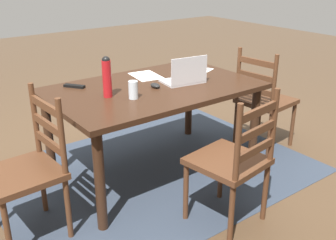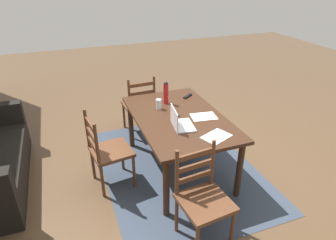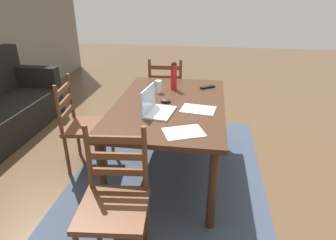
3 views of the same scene
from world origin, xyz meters
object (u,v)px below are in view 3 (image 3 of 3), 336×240
at_px(dining_table, 170,112).
at_px(water_bottle, 174,75).
at_px(laptop, 155,107).
at_px(computer_mouse, 166,101).
at_px(chair_far_head, 84,125).
at_px(drinking_glass, 158,87).
at_px(chair_right_far, 166,93).
at_px(chair_left_far, 114,203).
at_px(tv_remote, 207,87).

xyz_separation_m(dining_table, water_bottle, (0.41, 0.01, 0.24)).
height_order(laptop, computer_mouse, laptop).
distance_m(chair_far_head, computer_mouse, 0.90).
height_order(water_bottle, computer_mouse, water_bottle).
height_order(drinking_glass, computer_mouse, drinking_glass).
bearing_deg(water_bottle, chair_right_far, 15.30).
relative_size(chair_right_far, drinking_glass, 7.41).
xyz_separation_m(dining_table, computer_mouse, (0.01, 0.04, 0.10)).
bearing_deg(chair_right_far, chair_far_head, 148.31).
distance_m(laptop, drinking_glass, 0.53).
xyz_separation_m(water_bottle, computer_mouse, (-0.40, 0.03, -0.14)).
height_order(chair_left_far, computer_mouse, chair_left_far).
relative_size(dining_table, chair_far_head, 1.70).
height_order(chair_left_far, laptop, laptop).
bearing_deg(drinking_glass, laptop, -173.29).
relative_size(chair_left_far, drinking_glass, 7.41).
relative_size(water_bottle, drinking_glass, 2.32).
xyz_separation_m(chair_right_far, chair_far_head, (-1.10, 0.68, 0.00)).
bearing_deg(drinking_glass, chair_right_far, 3.15).
height_order(dining_table, laptop, laptop).
distance_m(laptop, water_bottle, 0.67).
relative_size(laptop, drinking_glass, 2.71).
xyz_separation_m(laptop, water_bottle, (0.65, -0.08, 0.10)).
bearing_deg(laptop, water_bottle, -7.03).
bearing_deg(drinking_glass, dining_table, -150.99).
distance_m(laptop, computer_mouse, 0.26).
xyz_separation_m(chair_far_head, drinking_glass, (0.29, -0.72, 0.36)).
distance_m(chair_right_far, chair_left_far, 2.19).
height_order(laptop, water_bottle, water_bottle).
bearing_deg(chair_left_far, water_bottle, -7.33).
distance_m(chair_right_far, laptop, 1.39).
height_order(water_bottle, tv_remote, water_bottle).
relative_size(chair_far_head, tv_remote, 5.59).
bearing_deg(chair_right_far, laptop, -175.44).
relative_size(dining_table, tv_remote, 9.47).
height_order(dining_table, computer_mouse, computer_mouse).
bearing_deg(tv_remote, dining_table, 110.63).
distance_m(chair_far_head, laptop, 0.89).
xyz_separation_m(chair_left_far, chair_far_head, (1.09, 0.67, 0.00)).
bearing_deg(computer_mouse, tv_remote, -35.50).
distance_m(dining_table, computer_mouse, 0.11).
height_order(chair_left_far, water_bottle, water_bottle).
xyz_separation_m(chair_far_head, tv_remote, (0.51, -1.22, 0.30)).
distance_m(chair_right_far, chair_far_head, 1.29).
xyz_separation_m(chair_left_far, drinking_glass, (1.38, -0.05, 0.36)).
bearing_deg(water_bottle, computer_mouse, 176.39).
xyz_separation_m(chair_right_far, chair_left_far, (-2.19, 0.01, 0.00)).
distance_m(water_bottle, drinking_glass, 0.21).
bearing_deg(tv_remote, laptop, 114.37).
bearing_deg(chair_right_far, drinking_glass, -176.85).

